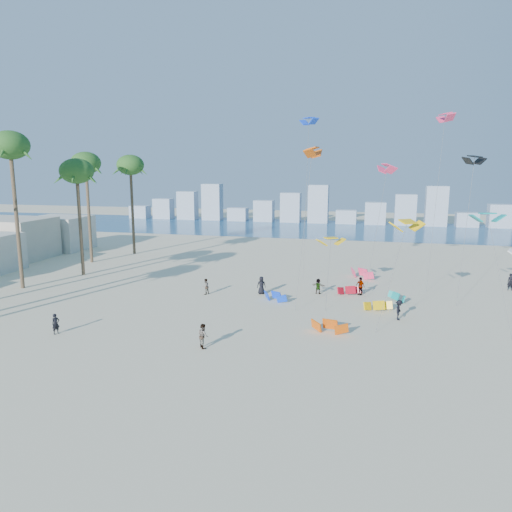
# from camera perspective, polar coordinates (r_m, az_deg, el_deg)

# --- Properties ---
(ground) EXTENTS (220.00, 220.00, 0.00)m
(ground) POSITION_cam_1_polar(r_m,az_deg,el_deg) (31.75, -12.43, -13.03)
(ground) COLOR beige
(ground) RESTS_ON ground
(ocean) EXTENTS (220.00, 220.00, 0.00)m
(ocean) POSITION_cam_1_polar(r_m,az_deg,el_deg) (99.70, 5.87, 3.30)
(ocean) COLOR navy
(ocean) RESTS_ON ground
(kitesurfer_near) EXTENTS (0.61, 0.69, 1.59)m
(kitesurfer_near) POSITION_cam_1_polar(r_m,az_deg,el_deg) (39.96, -22.53, -7.40)
(kitesurfer_near) COLOR black
(kitesurfer_near) RESTS_ON ground
(kitesurfer_mid) EXTENTS (1.04, 1.07, 1.74)m
(kitesurfer_mid) POSITION_cam_1_polar(r_m,az_deg,el_deg) (34.52, -6.24, -9.32)
(kitesurfer_mid) COLOR gray
(kitesurfer_mid) RESTS_ON ground
(kitesurfers_far) EXTENTS (30.63, 13.57, 1.80)m
(kitesurfers_far) POSITION_cam_1_polar(r_m,az_deg,el_deg) (46.97, 9.12, -4.02)
(kitesurfers_far) COLOR black
(kitesurfers_far) RESTS_ON ground
(grounded_kites) EXTENTS (13.46, 21.42, 1.01)m
(grounded_kites) POSITION_cam_1_polar(r_m,az_deg,el_deg) (47.11, 10.97, -4.54)
(grounded_kites) COLOR blue
(grounded_kites) RESTS_ON ground
(flying_kites) EXTENTS (30.51, 22.72, 18.63)m
(flying_kites) POSITION_cam_1_polar(r_m,az_deg,el_deg) (49.56, 17.54, 9.96)
(flying_kites) COLOR yellow
(flying_kites) RESTS_ON ground
(palm_row) EXTENTS (7.06, 44.80, 16.02)m
(palm_row) POSITION_cam_1_polar(r_m,az_deg,el_deg) (54.46, -26.11, 9.48)
(palm_row) COLOR brown
(palm_row) RESTS_ON ground
(distant_skyline) EXTENTS (85.00, 3.00, 8.40)m
(distant_skyline) POSITION_cam_1_polar(r_m,az_deg,el_deg) (109.38, 5.99, 5.56)
(distant_skyline) COLOR #9EADBF
(distant_skyline) RESTS_ON ground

